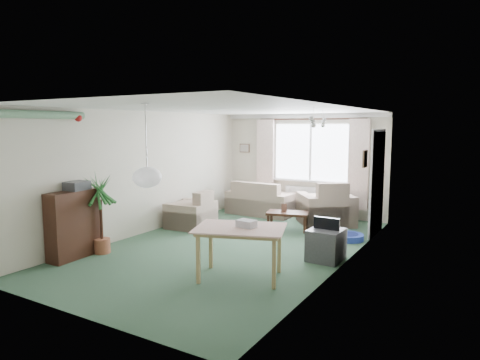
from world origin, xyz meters
The scene contains 25 objects.
ground centered at (0.00, 0.00, 0.00)m, with size 6.50×6.50×0.00m, color #2F4E38.
window centered at (0.20, 3.23, 1.50)m, with size 1.80×0.03×1.30m, color white.
curtain_rod centered at (0.20, 3.15, 2.27)m, with size 2.60×0.03×0.03m, color black.
curtain_left centered at (-0.95, 3.13, 1.27)m, with size 0.45×0.08×2.00m, color beige.
curtain_right centered at (1.35, 3.13, 1.27)m, with size 0.45×0.08×2.00m, color beige.
radiator centered at (0.20, 3.19, 0.40)m, with size 1.20×0.10×0.55m, color white.
doorway centered at (1.99, 2.20, 1.00)m, with size 0.03×0.95×2.00m, color black.
pendant_lamp centered at (0.20, -2.30, 1.48)m, with size 0.36×0.36×0.36m, color white.
tinsel_garland centered at (-1.92, -2.30, 2.28)m, with size 1.60×1.60×0.12m, color #196626.
bauble_cluster_a centered at (1.30, 0.90, 2.22)m, with size 0.20×0.20×0.20m, color silver.
bauble_cluster_b centered at (1.60, -0.30, 2.22)m, with size 0.20×0.20×0.20m, color silver.
wall_picture_back centered at (-1.60, 3.23, 1.55)m, with size 0.28×0.03×0.22m, color brown.
wall_picture_right centered at (1.98, 1.20, 1.55)m, with size 0.03×0.24×0.30m, color brown.
sofa centered at (-0.84, 2.75, 0.40)m, with size 1.60×0.85×0.80m, color beige.
armchair_corner centered at (0.84, 2.52, 0.48)m, with size 1.06×1.01×0.95m, color beige.
armchair_left centered at (-1.50, 0.81, 0.39)m, with size 0.87×0.82×0.78m, color #BEB190.
coffee_table centered at (0.36, 1.60, 0.19)m, with size 0.83×0.46×0.38m, color black.
photo_frame centered at (0.26, 1.64, 0.46)m, with size 0.12×0.02×0.16m, color brown.
bookshelf centered at (-1.84, -1.83, 0.54)m, with size 0.30×0.89×1.09m, color black.
hifi_box centered at (-1.85, -1.73, 1.16)m, with size 0.28×0.35×0.14m, color #39393E.
houseplant centered at (-1.65, -1.44, 0.66)m, with size 0.57×0.57×1.32m, color #1D552D.
dining_table centered at (0.94, -1.27, 0.35)m, with size 1.12×0.75×0.70m, color tan.
gift_box centered at (1.01, -1.22, 0.76)m, with size 0.25×0.18×0.12m, color silver.
tv_cube centered at (1.70, 0.10, 0.25)m, with size 0.50×0.55×0.50m, color #323236.
pet_bed centered at (1.65, 1.48, 0.06)m, with size 0.56×0.56×0.11m, color navy.
Camera 1 is at (3.88, -6.24, 2.11)m, focal length 32.00 mm.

